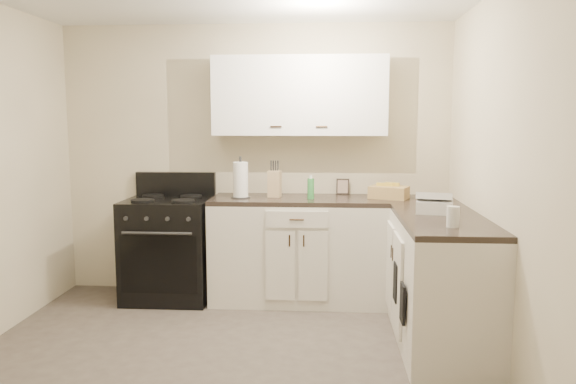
# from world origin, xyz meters

# --- Properties ---
(floor) EXTENTS (3.60, 3.60, 0.00)m
(floor) POSITION_xyz_m (0.00, 0.00, 0.00)
(floor) COLOR #473F38
(floor) RESTS_ON ground
(wall_back) EXTENTS (3.60, 0.00, 3.60)m
(wall_back) POSITION_xyz_m (0.00, 1.80, 1.25)
(wall_back) COLOR beige
(wall_back) RESTS_ON ground
(wall_right) EXTENTS (0.00, 3.60, 3.60)m
(wall_right) POSITION_xyz_m (1.80, 0.00, 1.25)
(wall_right) COLOR beige
(wall_right) RESTS_ON ground
(wall_front) EXTENTS (3.60, 0.00, 3.60)m
(wall_front) POSITION_xyz_m (0.00, -1.80, 1.25)
(wall_front) COLOR beige
(wall_front) RESTS_ON ground
(base_cabinets_back) EXTENTS (1.55, 0.60, 0.90)m
(base_cabinets_back) POSITION_xyz_m (0.43, 1.50, 0.45)
(base_cabinets_back) COLOR silver
(base_cabinets_back) RESTS_ON floor
(base_cabinets_right) EXTENTS (0.60, 1.90, 0.90)m
(base_cabinets_right) POSITION_xyz_m (1.50, 0.85, 0.45)
(base_cabinets_right) COLOR silver
(base_cabinets_right) RESTS_ON floor
(countertop_back) EXTENTS (1.55, 0.60, 0.04)m
(countertop_back) POSITION_xyz_m (0.43, 1.50, 0.92)
(countertop_back) COLOR black
(countertop_back) RESTS_ON base_cabinets_back
(countertop_right) EXTENTS (0.60, 1.90, 0.04)m
(countertop_right) POSITION_xyz_m (1.50, 0.85, 0.92)
(countertop_right) COLOR black
(countertop_right) RESTS_ON base_cabinets_right
(upper_cabinets) EXTENTS (1.55, 0.30, 0.70)m
(upper_cabinets) POSITION_xyz_m (0.43, 1.65, 1.84)
(upper_cabinets) COLOR white
(upper_cabinets) RESTS_ON wall_back
(stove) EXTENTS (0.76, 0.65, 0.92)m
(stove) POSITION_xyz_m (-0.75, 1.48, 0.46)
(stove) COLOR black
(stove) RESTS_ON floor
(knife_block) EXTENTS (0.12, 0.11, 0.24)m
(knife_block) POSITION_xyz_m (0.21, 1.54, 1.06)
(knife_block) COLOR tan
(knife_block) RESTS_ON countertop_back
(paper_towel) EXTENTS (0.15, 0.15, 0.32)m
(paper_towel) POSITION_xyz_m (-0.09, 1.46, 1.10)
(paper_towel) COLOR white
(paper_towel) RESTS_ON countertop_back
(soap_bottle) EXTENTS (0.06, 0.06, 0.18)m
(soap_bottle) POSITION_xyz_m (0.53, 1.44, 1.03)
(soap_bottle) COLOR green
(soap_bottle) RESTS_ON countertop_back
(picture_frame) EXTENTS (0.12, 0.05, 0.15)m
(picture_frame) POSITION_xyz_m (0.82, 1.76, 1.01)
(picture_frame) COLOR black
(picture_frame) RESTS_ON countertop_back
(wicker_basket) EXTENTS (0.38, 0.32, 0.11)m
(wicker_basket) POSITION_xyz_m (1.22, 1.52, 0.99)
(wicker_basket) COLOR #A7834F
(wicker_basket) RESTS_ON countertop_right
(countertop_grill) EXTENTS (0.31, 0.29, 0.09)m
(countertop_grill) POSITION_xyz_m (1.48, 0.76, 0.99)
(countertop_grill) COLOR white
(countertop_grill) RESTS_ON countertop_right
(glass_jar) EXTENTS (0.11, 0.11, 0.14)m
(glass_jar) POSITION_xyz_m (1.49, 0.20, 1.01)
(glass_jar) COLOR silver
(glass_jar) RESTS_ON countertop_right
(oven_mitt_near) EXTENTS (0.02, 0.15, 0.26)m
(oven_mitt_near) POSITION_xyz_m (1.18, 0.18, 0.43)
(oven_mitt_near) COLOR black
(oven_mitt_near) RESTS_ON base_cabinets_right
(oven_mitt_far) EXTENTS (0.02, 0.16, 0.28)m
(oven_mitt_far) POSITION_xyz_m (1.18, 0.55, 0.46)
(oven_mitt_far) COLOR black
(oven_mitt_far) RESTS_ON base_cabinets_right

